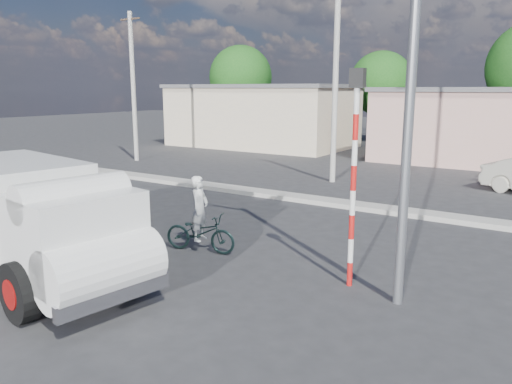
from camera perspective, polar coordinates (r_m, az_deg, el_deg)
The scene contains 9 objects.
ground_plane at distance 11.04m, azimuth -8.30°, elevation -9.52°, with size 120.00×120.00×0.00m, color #2C2C2E.
median at distance 17.54m, azimuth 9.20°, elevation -1.24°, with size 40.00×0.80×0.16m, color #99968E.
truck at distance 11.14m, azimuth -23.83°, elevation -2.87°, with size 6.23×3.15×2.46m.
bicycle at distance 12.44m, azimuth -6.40°, elevation -4.63°, with size 0.65×1.86×0.98m, color #162A28.
cyclist at distance 12.36m, azimuth -6.43°, elevation -3.22°, with size 0.59×0.38×1.61m, color silver.
traffic_pole at distance 9.97m, azimuth 11.17°, elevation 3.52°, with size 0.28×0.18×4.36m.
streetlight at distance 9.32m, azimuth 16.64°, elevation 17.31°, with size 2.34×0.22×9.00m.
building_row at distance 30.27m, azimuth 22.29°, elevation 7.40°, with size 37.80×7.30×4.44m.
utility_poles at distance 19.99m, azimuth 23.16°, elevation 11.09°, with size 35.40×0.24×8.00m.
Camera 1 is at (6.88, -7.66, 3.99)m, focal length 35.00 mm.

